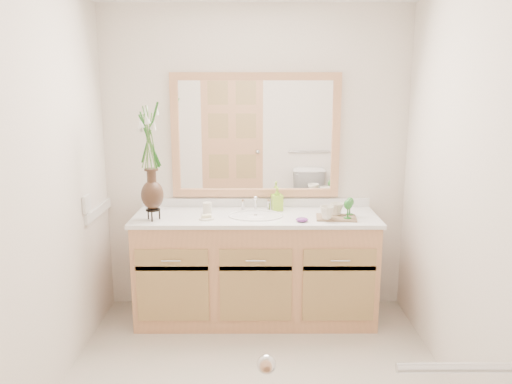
{
  "coord_description": "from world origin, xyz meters",
  "views": [
    {
      "loc": [
        -0.01,
        -2.64,
        1.79
      ],
      "look_at": [
        0.0,
        0.65,
        1.09
      ],
      "focal_mm": 35.0,
      "sensor_mm": 36.0,
      "label": 1
    }
  ],
  "objects_px": {
    "flower_vase": "(150,147)",
    "tumbler": "(207,208)",
    "soap_bottle": "(277,200)",
    "tray": "(336,218)"
  },
  "relations": [
    {
      "from": "tumbler",
      "to": "soap_bottle",
      "type": "height_order",
      "value": "soap_bottle"
    },
    {
      "from": "tray",
      "to": "flower_vase",
      "type": "bearing_deg",
      "value": -172.75
    },
    {
      "from": "soap_bottle",
      "to": "tray",
      "type": "relative_size",
      "value": 0.57
    },
    {
      "from": "flower_vase",
      "to": "soap_bottle",
      "type": "bearing_deg",
      "value": 17.24
    },
    {
      "from": "tumbler",
      "to": "tray",
      "type": "relative_size",
      "value": 0.3
    },
    {
      "from": "flower_vase",
      "to": "soap_bottle",
      "type": "relative_size",
      "value": 4.7
    },
    {
      "from": "tray",
      "to": "soap_bottle",
      "type": "bearing_deg",
      "value": 155.34
    },
    {
      "from": "flower_vase",
      "to": "tumbler",
      "type": "bearing_deg",
      "value": 25.97
    },
    {
      "from": "flower_vase",
      "to": "tumbler",
      "type": "xyz_separation_m",
      "value": [
        0.38,
        0.18,
        -0.49
      ]
    },
    {
      "from": "flower_vase",
      "to": "tray",
      "type": "xyz_separation_m",
      "value": [
        1.34,
        0.03,
        -0.53
      ]
    }
  ]
}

